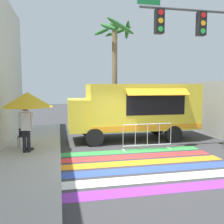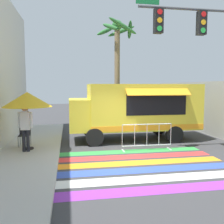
{
  "view_description": "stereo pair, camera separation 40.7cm",
  "coord_description": "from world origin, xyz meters",
  "views": [
    {
      "loc": [
        -2.54,
        -8.55,
        2.63
      ],
      "look_at": [
        -0.26,
        2.16,
        1.51
      ],
      "focal_mm": 40.0,
      "sensor_mm": 36.0,
      "label": 1
    },
    {
      "loc": [
        -2.14,
        -8.62,
        2.63
      ],
      "look_at": [
        -0.26,
        2.16,
        1.51
      ],
      "focal_mm": 40.0,
      "sensor_mm": 36.0,
      "label": 2
    }
  ],
  "objects": [
    {
      "name": "ground_plane",
      "position": [
        0.0,
        0.0,
        0.0
      ],
      "size": [
        60.0,
        60.0,
        0.0
      ],
      "primitive_type": "plane",
      "color": "#38383A"
    },
    {
      "name": "concrete_wall_right",
      "position": [
        5.42,
        3.0,
        1.45
      ],
      "size": [
        0.2,
        16.0,
        2.9
      ],
      "color": "gray",
      "rests_on": "ground_plane"
    },
    {
      "name": "crosswalk_painted",
      "position": [
        0.0,
        -0.88,
        0.0
      ],
      "size": [
        6.4,
        4.36,
        0.01
      ],
      "color": "purple",
      "rests_on": "ground_plane"
    },
    {
      "name": "food_truck",
      "position": [
        0.97,
        3.19,
        1.58
      ],
      "size": [
        6.22,
        2.71,
        2.74
      ],
      "color": "yellow",
      "rests_on": "ground_plane"
    },
    {
      "name": "traffic_signal_pole",
      "position": [
        3.03,
        0.59,
        4.28
      ],
      "size": [
        4.07,
        0.29,
        5.94
      ],
      "color": "#515456",
      "rests_on": "ground_plane"
    },
    {
      "name": "patio_umbrella",
      "position": [
        -3.73,
        1.46,
        2.12
      ],
      "size": [
        1.89,
        1.89,
        2.26
      ],
      "color": "black",
      "rests_on": "sidewalk_left"
    },
    {
      "name": "folding_chair",
      "position": [
        -3.97,
        2.1,
        0.7
      ],
      "size": [
        0.45,
        0.45,
        0.89
      ],
      "rotation": [
        0.0,
        0.0,
        -0.37
      ],
      "color": "#4C4C51",
      "rests_on": "sidewalk_left"
    },
    {
      "name": "vendor_person",
      "position": [
        -3.77,
        1.11,
        1.19
      ],
      "size": [
        0.53,
        0.24,
        1.78
      ],
      "rotation": [
        0.0,
        0.0,
        -0.16
      ],
      "color": "black",
      "rests_on": "sidewalk_left"
    },
    {
      "name": "barricade_front",
      "position": [
        1.02,
        1.11,
        0.55
      ],
      "size": [
        2.11,
        0.44,
        1.1
      ],
      "color": "#B7BABF",
      "rests_on": "ground_plane"
    },
    {
      "name": "palm_tree",
      "position": [
        0.73,
        5.99,
        4.61
      ],
      "size": [
        2.49,
        2.42,
        6.46
      ],
      "color": "#7A664C",
      "rests_on": "ground_plane"
    }
  ]
}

